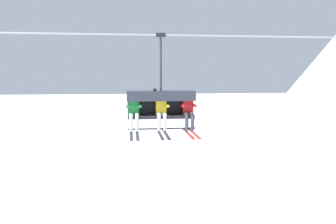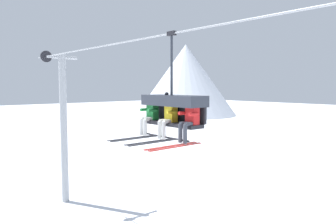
{
  "view_description": "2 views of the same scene",
  "coord_description": "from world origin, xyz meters",
  "px_view_note": "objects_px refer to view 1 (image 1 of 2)",
  "views": [
    {
      "loc": [
        0.22,
        -10.87,
        6.27
      ],
      "look_at": [
        1.37,
        -0.96,
        5.15
      ],
      "focal_mm": 35.0,
      "sensor_mm": 36.0,
      "label": 1
    },
    {
      "loc": [
        8.01,
        -6.81,
        6.06
      ],
      "look_at": [
        0.97,
        -0.76,
        5.31
      ],
      "focal_mm": 35.0,
      "sensor_mm": 36.0,
      "label": 2
    }
  ],
  "objects_px": {
    "chairlift_chair": "(161,100)",
    "skier_yellow": "(161,110)",
    "skier_red": "(188,110)",
    "skier_green": "(134,111)"
  },
  "relations": [
    {
      "from": "chairlift_chair",
      "to": "skier_yellow",
      "type": "relative_size",
      "value": 1.71
    },
    {
      "from": "skier_red",
      "to": "chairlift_chair",
      "type": "bearing_deg",
      "value": 165.29
    },
    {
      "from": "skier_green",
      "to": "skier_red",
      "type": "bearing_deg",
      "value": 0.0
    },
    {
      "from": "skier_yellow",
      "to": "skier_red",
      "type": "xyz_separation_m",
      "value": [
        0.84,
        -0.01,
        -0.02
      ]
    },
    {
      "from": "skier_green",
      "to": "skier_yellow",
      "type": "relative_size",
      "value": 1.0
    },
    {
      "from": "skier_green",
      "to": "skier_yellow",
      "type": "distance_m",
      "value": 0.84
    },
    {
      "from": "chairlift_chair",
      "to": "skier_yellow",
      "type": "bearing_deg",
      "value": -90.89
    },
    {
      "from": "skier_green",
      "to": "skier_yellow",
      "type": "height_order",
      "value": "skier_yellow"
    },
    {
      "from": "skier_green",
      "to": "skier_red",
      "type": "distance_m",
      "value": 1.68
    },
    {
      "from": "chairlift_chair",
      "to": "skier_red",
      "type": "distance_m",
      "value": 0.92
    }
  ]
}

